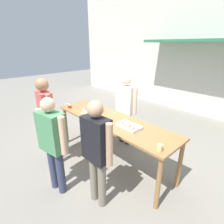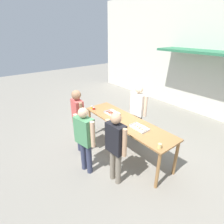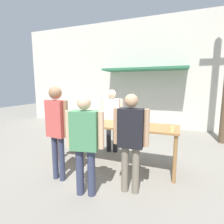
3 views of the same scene
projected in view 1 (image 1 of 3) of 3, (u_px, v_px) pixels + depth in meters
ground_plane at (112, 160)px, 3.72m from camera, size 24.00×24.00×0.00m
building_facade_back at (205, 46)px, 5.43m from camera, size 12.00×1.11×4.50m
serving_table at (112, 124)px, 3.41m from camera, size 2.72×0.76×0.95m
food_tray_sausages at (93, 111)px, 3.74m from camera, size 0.41×0.29×0.04m
food_tray_buns at (130, 126)px, 3.03m from camera, size 0.45×0.25×0.07m
condiment_jar_mustard at (67, 105)px, 4.02m from camera, size 0.07×0.07×0.07m
condiment_jar_ketchup at (70, 106)px, 3.95m from camera, size 0.07×0.07×0.07m
beer_cup at (160, 148)px, 2.36m from camera, size 0.08×0.08×0.10m
person_server_behind_table at (126, 105)px, 4.04m from camera, size 0.60×0.26×1.67m
person_customer_holding_hotdog at (46, 115)px, 3.23m from camera, size 0.52×0.23×1.76m
person_customer_with_cup at (97, 147)px, 2.40m from camera, size 0.58×0.24×1.65m
person_customer_waiting_in_line at (53, 139)px, 2.64m from camera, size 0.61×0.31×1.62m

